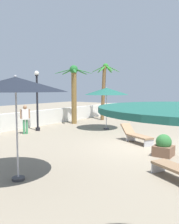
# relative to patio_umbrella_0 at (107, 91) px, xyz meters

# --- Properties ---
(ground_plane) EXTENTS (56.00, 56.00, 0.00)m
(ground_plane) POSITION_rel_patio_umbrella_0_xyz_m (-3.03, -3.79, -2.43)
(ground_plane) COLOR gray
(boundary_wall) EXTENTS (25.20, 0.30, 1.08)m
(boundary_wall) POSITION_rel_patio_umbrella_0_xyz_m (-3.03, 4.63, -1.89)
(boundary_wall) COLOR silver
(boundary_wall) RESTS_ON ground_plane
(patio_umbrella_0) EXTENTS (2.80, 2.80, 2.71)m
(patio_umbrella_0) POSITION_rel_patio_umbrella_0_xyz_m (0.00, 0.00, 0.00)
(patio_umbrella_0) COLOR #333338
(patio_umbrella_0) RESTS_ON ground_plane
(patio_umbrella_1) EXTENTS (2.89, 2.89, 2.97)m
(patio_umbrella_1) POSITION_rel_patio_umbrella_0_xyz_m (-8.83, -2.50, 0.27)
(patio_umbrella_1) COLOR #333338
(patio_umbrella_1) RESTS_ON ground_plane
(palm_tree_0) EXTENTS (2.49, 2.78, 4.32)m
(palm_tree_0) POSITION_rel_patio_umbrella_0_xyz_m (0.74, 3.29, 0.26)
(palm_tree_0) COLOR brown
(palm_tree_0) RESTS_ON ground_plane
(palm_tree_1) EXTENTS (2.41, 2.26, 4.73)m
(palm_tree_1) POSITION_rel_patio_umbrella_0_xyz_m (4.04, 2.73, 0.53)
(palm_tree_1) COLOR brown
(palm_tree_1) RESTS_ON ground_plane
(lamp_post_1) EXTENTS (0.28, 0.28, 3.69)m
(lamp_post_1) POSITION_rel_patio_umbrella_0_xyz_m (-2.97, 3.17, -0.50)
(lamp_post_1) COLOR black
(lamp_post_1) RESTS_ON ground_plane
(lounge_chair_0) EXTENTS (1.33, 1.94, 0.84)m
(lounge_chair_0) POSITION_rel_patio_umbrella_0_xyz_m (-2.46, -3.21, -2.05)
(lounge_chair_0) COLOR #B7B7BC
(lounge_chair_0) RESTS_ON ground_plane
(guest_0) EXTENTS (0.50, 0.39, 1.66)m
(guest_0) POSITION_rel_patio_umbrella_0_xyz_m (-4.12, 2.93, -1.43)
(guest_0) COLOR #3F8C59
(guest_0) RESTS_ON ground_plane
(planter) EXTENTS (0.70, 0.70, 0.85)m
(planter) POSITION_rel_patio_umbrella_0_xyz_m (-3.97, -5.04, -2.05)
(planter) COLOR brown
(planter) RESTS_ON ground_plane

